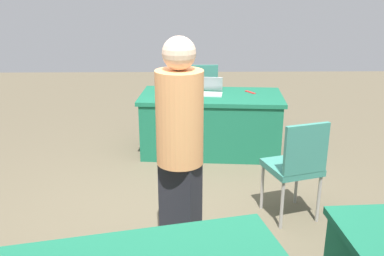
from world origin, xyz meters
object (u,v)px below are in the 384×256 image
(chair_tucked_right, at_px, (297,163))
(scissors_red, at_px, (250,92))
(yarn_ball, at_px, (168,92))
(chair_near_front, at_px, (203,90))
(table_foreground, at_px, (211,123))
(person_attendee_browsing, at_px, (180,145))
(laptop_silver, at_px, (210,91))

(chair_tucked_right, bearing_deg, scissors_red, 77.55)
(yarn_ball, relative_size, scissors_red, 0.60)
(chair_near_front, relative_size, yarn_ball, 8.97)
(table_foreground, height_order, yarn_ball, yarn_ball)
(person_attendee_browsing, bearing_deg, laptop_silver, 113.40)
(chair_tucked_right, height_order, yarn_ball, chair_tucked_right)
(person_attendee_browsing, bearing_deg, chair_tucked_right, 63.69)
(chair_near_front, distance_m, scissors_red, 1.17)
(table_foreground, height_order, scissors_red, scissors_red)
(person_attendee_browsing, bearing_deg, table_foreground, 112.86)
(chair_tucked_right, xyz_separation_m, person_attendee_browsing, (1.04, 0.65, 0.43))
(person_attendee_browsing, distance_m, scissors_red, 2.65)
(chair_tucked_right, height_order, person_attendee_browsing, person_attendee_browsing)
(chair_near_front, height_order, person_attendee_browsing, person_attendee_browsing)
(laptop_silver, bearing_deg, chair_near_front, -80.06)
(table_foreground, distance_m, scissors_red, 0.65)
(table_foreground, height_order, chair_tucked_right, chair_tucked_right)
(scissors_red, bearing_deg, yarn_ball, -113.50)
(table_foreground, xyz_separation_m, laptop_silver, (0.02, -0.04, 0.42))
(table_foreground, xyz_separation_m, person_attendee_browsing, (0.37, 2.39, 0.61))
(table_foreground, distance_m, yarn_ball, 0.70)
(yarn_ball, height_order, scissors_red, yarn_ball)
(table_foreground, relative_size, chair_tucked_right, 1.91)
(yarn_ball, bearing_deg, chair_near_front, -112.51)
(table_foreground, xyz_separation_m, chair_tucked_right, (-0.67, 1.74, 0.18))
(chair_tucked_right, distance_m, laptop_silver, 1.91)
(table_foreground, relative_size, laptop_silver, 5.27)
(chair_near_front, xyz_separation_m, yarn_ball, (0.48, 1.16, 0.26))
(chair_near_front, distance_m, person_attendee_browsing, 3.53)
(laptop_silver, bearing_deg, scissors_red, -165.03)
(scissors_red, bearing_deg, table_foreground, -110.96)
(chair_near_front, relative_size, scissors_red, 5.37)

